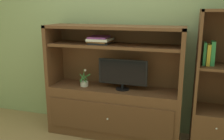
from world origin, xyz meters
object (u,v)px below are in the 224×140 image
Objects in this scene: tv_monitor at (123,73)px; upright_book_row at (209,54)px; magazine_stack at (100,40)px; media_console at (113,100)px; bookshelf_tall at (216,108)px; potted_plant at (84,83)px.

upright_book_row reaches higher than tv_monitor.
tv_monitor is 2.29× the size of upright_book_row.
media_console is at bearing 1.14° from magazine_stack.
tv_monitor is 1.17m from bookshelf_tall.
bookshelf_tall is (1.12, 0.04, -0.34)m from tv_monitor.
bookshelf_tall is 6.08× the size of upright_book_row.
media_console reaches higher than magazine_stack.
bookshelf_tall reaches higher than media_console.
tv_monitor is 0.38× the size of bookshelf_tall.
bookshelf_tall reaches higher than tv_monitor.
media_console is 2.78× the size of tv_monitor.
tv_monitor is at bearing -5.39° from magazine_stack.
bookshelf_tall is (1.25, 0.01, 0.05)m from media_console.
magazine_stack is 1.22× the size of upright_book_row.
magazine_stack is (-0.31, 0.03, 0.40)m from tv_monitor.
tv_monitor is at bearing -13.86° from media_console.
potted_plant is 0.71× the size of magazine_stack.
potted_plant is 1.57m from upright_book_row.
magazine_stack reaches higher than potted_plant.
media_console reaches higher than potted_plant.
upright_book_row is (1.12, -0.00, 0.68)m from media_console.
magazine_stack is at bearing -178.86° from media_console.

